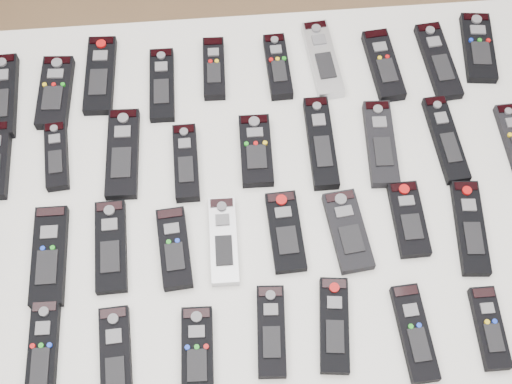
{
  "coord_description": "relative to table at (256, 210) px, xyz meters",
  "views": [
    {
      "loc": [
        -0.05,
        -0.58,
        1.99
      ],
      "look_at": [
        -0.01,
        0.01,
        0.8
      ],
      "focal_mm": 50.0,
      "sensor_mm": 36.0,
      "label": 1
    }
  ],
  "objects": [
    {
      "name": "remote_17",
      "position": [
        0.38,
        0.09,
        0.07
      ],
      "size": [
        0.06,
        0.19,
        0.02
      ],
      "primitive_type": "cube",
      "rotation": [
        0.0,
        0.0,
        0.07
      ],
      "color": "black",
      "rests_on": "table"
    },
    {
      "name": "remote_23",
      "position": [
        -0.07,
        -0.09,
        0.07
      ],
      "size": [
        0.05,
        0.17,
        0.02
      ],
      "primitive_type": "cube",
      "rotation": [
        0.0,
        0.0,
        -0.01
      ],
      "color": "#B7B7BC",
      "rests_on": "table"
    },
    {
      "name": "remote_20",
      "position": [
        -0.38,
        -0.09,
        0.07
      ],
      "size": [
        0.06,
        0.19,
        0.02
      ],
      "primitive_type": "cube",
      "rotation": [
        0.0,
        0.0,
        -0.01
      ],
      "color": "black",
      "rests_on": "table"
    },
    {
      "name": "remote_22",
      "position": [
        -0.16,
        -0.1,
        0.07
      ],
      "size": [
        0.06,
        0.16,
        0.02
      ],
      "primitive_type": "cube",
      "rotation": [
        0.0,
        0.0,
        0.07
      ],
      "color": "black",
      "rests_on": "table"
    },
    {
      "name": "remote_16",
      "position": [
        0.25,
        0.09,
        0.07
      ],
      "size": [
        0.06,
        0.19,
        0.02
      ],
      "primitive_type": "cube",
      "rotation": [
        0.0,
        0.0,
        -0.05
      ],
      "color": "black",
      "rests_on": "table"
    },
    {
      "name": "remote_4",
      "position": [
        -0.06,
        0.3,
        0.07
      ],
      "size": [
        0.05,
        0.15,
        0.02
      ],
      "primitive_type": "cube",
      "rotation": [
        0.0,
        0.0,
        -0.03
      ],
      "color": "black",
      "rests_on": "table"
    },
    {
      "name": "remote_36",
      "position": [
        0.38,
        -0.29,
        0.07
      ],
      "size": [
        0.04,
        0.14,
        0.02
      ],
      "primitive_type": "cube",
      "rotation": [
        0.0,
        0.0,
        -0.0
      ],
      "color": "black",
      "rests_on": "table"
    },
    {
      "name": "remote_11",
      "position": [
        -0.38,
        0.11,
        0.07
      ],
      "size": [
        0.05,
        0.15,
        0.02
      ],
      "primitive_type": "cube",
      "rotation": [
        0.0,
        0.0,
        0.08
      ],
      "color": "black",
      "rests_on": "table"
    },
    {
      "name": "remote_13",
      "position": [
        -0.13,
        0.08,
        0.07
      ],
      "size": [
        0.05,
        0.16,
        0.02
      ],
      "primitive_type": "cube",
      "rotation": [
        0.0,
        0.0,
        0.01
      ],
      "color": "black",
      "rests_on": "table"
    },
    {
      "name": "remote_7",
      "position": [
        0.29,
        0.28,
        0.07
      ],
      "size": [
        0.07,
        0.17,
        0.02
      ],
      "primitive_type": "cube",
      "rotation": [
        0.0,
        0.0,
        0.08
      ],
      "color": "black",
      "rests_on": "table"
    },
    {
      "name": "remote_12",
      "position": [
        -0.25,
        0.11,
        0.07
      ],
      "size": [
        0.07,
        0.19,
        0.02
      ],
      "primitive_type": "cube",
      "rotation": [
        0.0,
        0.0,
        -0.03
      ],
      "color": "black",
      "rests_on": "table"
    },
    {
      "name": "ground",
      "position": [
        0.01,
        -0.01,
        -0.72
      ],
      "size": [
        4.0,
        4.0,
        0.0
      ],
      "primitive_type": "plane",
      "color": "#936C4B",
      "rests_on": "ground"
    },
    {
      "name": "remote_5",
      "position": [
        0.07,
        0.29,
        0.07
      ],
      "size": [
        0.05,
        0.15,
        0.02
      ],
      "primitive_type": "cube",
      "rotation": [
        0.0,
        0.0,
        0.03
      ],
      "color": "black",
      "rests_on": "table"
    },
    {
      "name": "remote_33",
      "position": [
        0.0,
        -0.26,
        0.07
      ],
      "size": [
        0.06,
        0.16,
        0.02
      ],
      "primitive_type": "cube",
      "rotation": [
        0.0,
        0.0,
        -0.06
      ],
      "color": "black",
      "rests_on": "table"
    },
    {
      "name": "remote_26",
      "position": [
        0.28,
        -0.07,
        0.07
      ],
      "size": [
        0.06,
        0.15,
        0.02
      ],
      "primitive_type": "cube",
      "rotation": [
        0.0,
        0.0,
        0.02
      ],
      "color": "black",
      "rests_on": "table"
    },
    {
      "name": "remote_2",
      "position": [
        -0.3,
        0.3,
        0.07
      ],
      "size": [
        0.07,
        0.19,
        0.02
      ],
      "primitive_type": "cube",
      "rotation": [
        0.0,
        0.0,
        -0.05
      ],
      "color": "black",
      "rests_on": "table"
    },
    {
      "name": "remote_9",
      "position": [
        0.49,
        0.31,
        0.07
      ],
      "size": [
        0.08,
        0.18,
        0.02
      ],
      "primitive_type": "cube",
      "rotation": [
        0.0,
        0.0,
        -0.11
      ],
      "color": "black",
      "rests_on": "table"
    },
    {
      "name": "remote_27",
      "position": [
        0.39,
        -0.1,
        0.07
      ],
      "size": [
        0.06,
        0.19,
        0.02
      ],
      "primitive_type": "cube",
      "rotation": [
        0.0,
        0.0,
        -0.08
      ],
      "color": "black",
      "rests_on": "table"
    },
    {
      "name": "remote_15",
      "position": [
        0.14,
        0.1,
        0.07
      ],
      "size": [
        0.05,
        0.2,
        0.02
      ],
      "primitive_type": "cube",
      "rotation": [
        0.0,
        0.0,
        -0.0
      ],
      "color": "black",
      "rests_on": "table"
    },
    {
      "name": "remote_14",
      "position": [
        0.01,
        0.09,
        0.07
      ],
      "size": [
        0.06,
        0.15,
        0.02
      ],
      "primitive_type": "cube",
      "rotation": [
        0.0,
        0.0,
        -0.02
      ],
      "color": "black",
      "rests_on": "table"
    },
    {
      "name": "remote_8",
      "position": [
        0.4,
        0.28,
        0.07
      ],
      "size": [
        0.07,
        0.19,
        0.02
      ],
      "primitive_type": "cube",
      "rotation": [
        0.0,
        0.0,
        0.08
      ],
      "color": "black",
      "rests_on": "table"
    },
    {
      "name": "remote_21",
      "position": [
        -0.27,
        -0.08,
        0.07
      ],
      "size": [
        0.06,
        0.18,
        0.02
      ],
      "primitive_type": "cube",
      "rotation": [
        0.0,
        0.0,
        0.02
      ],
      "color": "black",
      "rests_on": "table"
    },
    {
      "name": "remote_6",
      "position": [
        0.16,
        0.3,
        0.07
      ],
      "size": [
        0.07,
        0.19,
        0.02
      ],
      "primitive_type": "cube",
      "rotation": [
        0.0,
        0.0,
        0.09
      ],
      "color": "#B7B7BC",
      "rests_on": "table"
    },
    {
      "name": "remote_32",
      "position": [
        -0.12,
        -0.29,
        0.07
      ],
      "size": [
        0.06,
        0.16,
        0.02
      ],
      "primitive_type": "cube",
      "rotation": [
        0.0,
        0.0,
        -0.03
      ],
      "color": "black",
      "rests_on": "table"
    },
    {
      "name": "remote_1",
      "position": [
        -0.39,
        0.26,
        0.07
      ],
      "size": [
        0.07,
        0.17,
        0.02
      ],
      "primitive_type": "cube",
      "rotation": [
        0.0,
        0.0,
        -0.07
      ],
      "color": "black",
      "rests_on": "table"
    },
    {
      "name": "remote_30",
      "position": [
        -0.38,
        -0.27,
        0.07
      ],
      "size": [
        0.05,
        0.18,
        0.02
      ],
      "primitive_type": "cube",
      "rotation": [
        0.0,
        0.0,
        -0.02
      ],
      "color": "black",
      "rests_on": "table"
    },
    {
      "name": "remote_0",
      "position": [
        -0.49,
        0.26,
        0.07
      ],
      "size": [
        0.06,
        0.19,
        0.02
      ],
      "primitive_type": "cube",
      "rotation": [
        0.0,
        0.0,
        0.03
      ],
      "color": "black",
      "rests_on": "table"
    },
    {
      "name": "remote_35",
      "position": [
        0.25,
        -0.29,
        0.07
      ],
      "size": [
        0.06,
        0.17,
        0.02
      ],
      "primitive_type": "cube",
      "rotation": [
        0.0,
        0.0,
        0.06
      ],
      "color": "black",
      "rests_on": "table"
    },
    {
      "name": "remote_24",
      "position": [
        0.05,
        -0.08,
        0.07
      ],
      "size": [
        0.06,
        0.16,
        0.02
      ],
      "primitive_type": "cube",
      "rotation": [
        0.0,
        0.0,
        0.04
      ],
      "color": "black",
      "rests_on": "table"
    },
    {
      "name": "table",
      "position": [
        0.0,
        0.0,
        0.0
      ],
      "size": [
        1.25,
        0.88,
        0.78
      ],
      "color": "white",
      "rests_on": "ground"
    },
    {
      "name": "remote_31",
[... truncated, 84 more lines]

